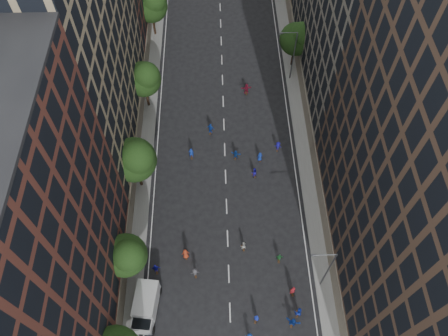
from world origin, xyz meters
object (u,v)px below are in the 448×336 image
streetlamp_far (292,53)px  skater_2 (298,312)px  cargo_van (146,306)px  skater_1 (256,318)px  streetlamp_near (327,268)px

streetlamp_far → skater_2: bearing=-94.5°
cargo_van → skater_1: (12.15, -1.47, -0.69)m
streetlamp_near → streetlamp_far: (0.00, 33.00, 0.00)m
streetlamp_near → skater_2: bearing=-130.6°
cargo_van → streetlamp_far: bearing=68.0°
streetlamp_near → skater_2: (-2.87, -3.34, -4.27)m
streetlamp_far → cargo_van: size_ratio=1.63×
streetlamp_near → skater_1: streetlamp_near is taller
streetlamp_far → skater_1: (-7.50, -36.90, -4.37)m
streetlamp_near → cargo_van: streetlamp_near is taller
skater_2 → cargo_van: bearing=5.0°
cargo_van → skater_1: size_ratio=3.47×
streetlamp_far → streetlamp_near: bearing=-90.0°
streetlamp_near → skater_1: size_ratio=5.65×
streetlamp_near → cargo_van: (-19.65, -2.44, -3.68)m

